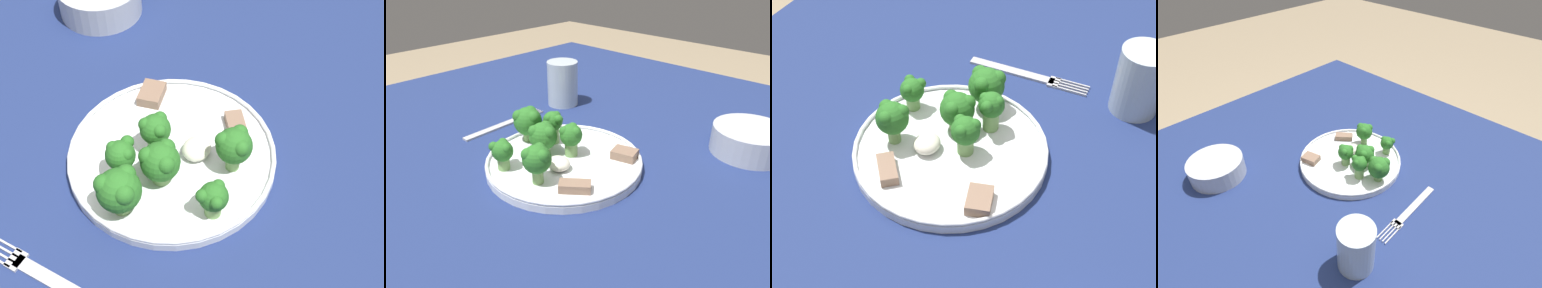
# 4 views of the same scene
# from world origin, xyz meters

# --- Properties ---
(table) EXTENTS (1.15, 1.11, 0.76)m
(table) POSITION_xyz_m (0.00, 0.00, 0.66)
(table) COLOR navy
(table) RESTS_ON ground_plane
(dinner_plate) EXTENTS (0.26, 0.26, 0.02)m
(dinner_plate) POSITION_xyz_m (0.06, -0.11, 0.76)
(dinner_plate) COLOR white
(dinner_plate) RESTS_ON table
(fork) EXTENTS (0.02, 0.19, 0.00)m
(fork) POSITION_xyz_m (-0.15, -0.08, 0.76)
(fork) COLOR #B2B2B7
(fork) RESTS_ON table
(cream_bowl) EXTENTS (0.13, 0.13, 0.05)m
(cream_bowl) POSITION_xyz_m (0.26, 0.15, 0.78)
(cream_bowl) COLOR #B7BCC6
(cream_bowl) RESTS_ON table
(drinking_glass) EXTENTS (0.07, 0.07, 0.10)m
(drinking_glass) POSITION_xyz_m (-0.14, 0.09, 0.80)
(drinking_glass) COLOR #B2C1CC
(drinking_glass) RESTS_ON table
(broccoli_floret_near_rim_left) EXTENTS (0.05, 0.05, 0.06)m
(broccoli_floret_near_rim_left) POSITION_xyz_m (0.02, -0.12, 0.80)
(broccoli_floret_near_rim_left) COLOR #709E56
(broccoli_floret_near_rim_left) RESTS_ON dinner_plate
(broccoli_floret_center_left) EXTENTS (0.04, 0.04, 0.06)m
(broccoli_floret_center_left) POSITION_xyz_m (0.06, -0.09, 0.80)
(broccoli_floret_center_left) COLOR #709E56
(broccoli_floret_center_left) RESTS_ON dinner_plate
(broccoli_floret_back_left) EXTENTS (0.05, 0.05, 0.06)m
(broccoli_floret_back_left) POSITION_xyz_m (-0.04, -0.10, 0.81)
(broccoli_floret_back_left) COLOR #709E56
(broccoli_floret_back_left) RESTS_ON dinner_plate
(broccoli_floret_front_left) EXTENTS (0.03, 0.03, 0.05)m
(broccoli_floret_front_left) POSITION_xyz_m (0.01, -0.19, 0.80)
(broccoli_floret_front_left) COLOR #709E56
(broccoli_floret_front_left) RESTS_ON dinner_plate
(broccoli_floret_center_back) EXTENTS (0.04, 0.04, 0.06)m
(broccoli_floret_center_back) POSITION_xyz_m (0.00, -0.08, 0.81)
(broccoli_floret_center_back) COLOR #709E56
(broccoli_floret_center_back) RESTS_ON dinner_plate
(broccoli_floret_mid_cluster) EXTENTS (0.05, 0.04, 0.06)m
(broccoli_floret_mid_cluster) POSITION_xyz_m (0.08, -0.18, 0.81)
(broccoli_floret_mid_cluster) COLOR #709E56
(broccoli_floret_mid_cluster) RESTS_ON dinner_plate
(meat_slice_front_slice) EXTENTS (0.05, 0.04, 0.01)m
(meat_slice_front_slice) POSITION_xyz_m (0.13, -0.03, 0.78)
(meat_slice_front_slice) COLOR #846651
(meat_slice_front_slice) RESTS_ON dinner_plate
(meat_slice_middle_slice) EXTENTS (0.05, 0.05, 0.01)m
(meat_slice_middle_slice) POSITION_xyz_m (0.13, -0.16, 0.77)
(meat_slice_middle_slice) COLOR #846651
(meat_slice_middle_slice) RESTS_ON dinner_plate
(sauce_dollop) EXTENTS (0.04, 0.03, 0.02)m
(sauce_dollop) POSITION_xyz_m (0.07, -0.13, 0.78)
(sauce_dollop) COLOR silver
(sauce_dollop) RESTS_ON dinner_plate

